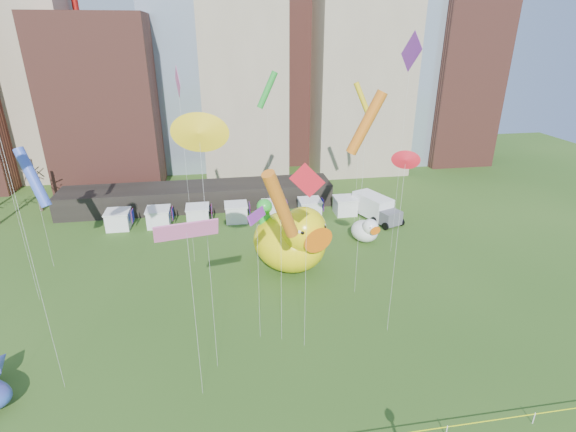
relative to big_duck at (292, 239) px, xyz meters
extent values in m
cube|color=gray|center=(-36.14, 39.91, 17.48)|extent=(14.00, 12.00, 42.00)
cube|color=brown|center=(-24.14, 33.91, 9.48)|extent=(16.00, 14.00, 26.00)
cube|color=#8C9EB2|center=(-12.14, 41.91, 23.98)|extent=(12.00, 12.00, 55.00)
cube|color=gray|center=(-2.14, 37.91, 13.48)|extent=(14.00, 14.00, 34.00)
cube|color=gray|center=(17.86, 35.91, 11.48)|extent=(16.00, 14.00, 30.00)
cube|color=#8C9EB2|center=(27.86, 39.91, 20.48)|extent=(14.00, 12.00, 48.00)
cube|color=brown|center=(37.86, 37.91, 14.48)|extent=(12.00, 12.00, 36.00)
cube|color=black|center=(-10.14, 19.91, -1.92)|extent=(38.00, 6.00, 3.20)
cube|color=white|center=(-20.14, 13.91, -2.42)|extent=(2.80, 2.80, 2.20)
cube|color=red|center=(-18.34, 13.91, -1.92)|extent=(0.08, 1.40, 1.60)
cube|color=white|center=(-15.14, 13.91, -2.42)|extent=(2.80, 2.80, 2.20)
cube|color=red|center=(-13.34, 13.91, -1.92)|extent=(0.08, 1.40, 1.60)
cube|color=white|center=(-10.14, 13.91, -2.42)|extent=(2.80, 2.80, 2.20)
cube|color=red|center=(-8.34, 13.91, -1.92)|extent=(0.08, 1.40, 1.60)
cube|color=white|center=(-5.14, 13.91, -2.42)|extent=(2.80, 2.80, 2.20)
cube|color=red|center=(-3.34, 13.91, -1.92)|extent=(0.08, 1.40, 1.60)
cube|color=white|center=(-0.14, 13.91, -2.42)|extent=(2.80, 2.80, 2.20)
cube|color=red|center=(1.66, 13.91, -1.92)|extent=(0.08, 1.40, 1.60)
cube|color=white|center=(4.86, 13.91, -2.42)|extent=(2.80, 2.80, 2.20)
cube|color=red|center=(6.66, 13.91, -1.92)|extent=(0.08, 1.40, 1.60)
cube|color=white|center=(9.86, 13.91, -2.42)|extent=(2.80, 2.80, 2.20)
cube|color=red|center=(11.66, 13.91, -1.92)|extent=(0.08, 1.40, 1.60)
cylinder|color=#382B21|center=(-32.14, 21.91, 0.23)|extent=(0.44, 0.44, 7.50)
cylinder|color=white|center=(5.86, -22.09, -3.07)|extent=(0.06, 0.06, 0.90)
cylinder|color=white|center=(11.86, -22.09, -3.07)|extent=(0.06, 0.06, 0.90)
ellipsoid|color=yellow|center=(-0.22, 0.54, -0.52)|extent=(9.97, 10.65, 5.99)
ellipsoid|color=yellow|center=(-1.50, 3.60, -0.68)|extent=(2.43, 2.19, 2.43)
sphere|color=yellow|center=(0.81, -1.93, 1.89)|extent=(5.89, 5.89, 4.51)
cone|color=orange|center=(1.54, -3.70, 1.74)|extent=(3.07, 2.82, 2.48)
sphere|color=white|center=(0.14, -3.56, 2.49)|extent=(0.81, 0.81, 0.81)
sphere|color=white|center=(2.43, -2.60, 2.49)|extent=(0.81, 0.81, 0.81)
sphere|color=black|center=(0.29, -3.91, 2.49)|extent=(0.41, 0.41, 0.41)
sphere|color=black|center=(2.57, -2.96, 2.49)|extent=(0.41, 0.41, 0.41)
ellipsoid|color=white|center=(9.74, 5.30, -2.26)|extent=(3.85, 4.23, 2.52)
ellipsoid|color=white|center=(9.39, 6.65, -2.32)|extent=(0.97, 0.84, 1.02)
sphere|color=white|center=(10.02, 4.21, -1.24)|extent=(2.31, 2.31, 1.90)
cone|color=orange|center=(10.22, 3.43, -1.31)|extent=(1.22, 1.09, 1.04)
sphere|color=white|center=(9.64, 3.58, -0.99)|extent=(0.34, 0.34, 0.34)
sphere|color=white|center=(10.65, 3.84, -0.99)|extent=(0.34, 0.34, 0.34)
sphere|color=black|center=(9.68, 3.42, -0.99)|extent=(0.17, 0.17, 0.17)
sphere|color=black|center=(10.69, 3.68, -0.99)|extent=(0.17, 0.17, 0.17)
cylinder|color=silver|center=(-2.63, 1.53, -0.97)|extent=(0.03, 0.03, 5.10)
ellipsoid|color=green|center=(-2.63, 1.53, 1.58)|extent=(1.43, 1.27, 3.14)
sphere|color=green|center=(-2.63, 1.38, 3.26)|extent=(1.93, 1.93, 1.60)
cone|color=green|center=(-2.63, 0.66, 3.18)|extent=(0.78, 1.10, 0.56)
sphere|color=green|center=(-2.63, 1.58, -0.22)|extent=(1.12, 1.12, 1.12)
cylinder|color=silver|center=(-0.02, 1.72, -1.90)|extent=(0.03, 0.03, 3.24)
ellipsoid|color=#633CB5|center=(-0.02, 1.72, -0.28)|extent=(1.13, 1.04, 2.32)
sphere|color=#633CB5|center=(-0.02, 1.57, 0.97)|extent=(1.55, 1.55, 1.19)
cone|color=#633CB5|center=(-0.02, 1.03, 0.91)|extent=(0.67, 0.84, 0.42)
sphere|color=#633CB5|center=(-0.02, 1.77, -1.61)|extent=(0.83, 0.83, 0.83)
cube|color=white|center=(13.14, 12.21, -1.80)|extent=(4.49, 6.12, 2.76)
cube|color=#595960|center=(14.44, 8.91, -2.36)|extent=(3.10, 2.78, 1.77)
cylinder|color=black|center=(12.59, 9.85, -3.02)|extent=(0.62, 1.03, 1.00)
cylinder|color=black|center=(15.16, 10.86, -3.02)|extent=(0.62, 1.03, 1.00)
cylinder|color=black|center=(11.21, 13.35, -3.02)|extent=(0.62, 1.03, 1.00)
cylinder|color=black|center=(13.78, 14.36, -3.02)|extent=(0.62, 1.03, 1.00)
cylinder|color=silver|center=(6.16, -11.52, 3.89)|extent=(0.02, 0.02, 14.81)
cone|color=red|center=(6.16, -11.52, 11.29)|extent=(1.30, 0.76, 1.37)
cylinder|color=silver|center=(-10.31, 3.38, 5.98)|extent=(0.02, 0.02, 19.00)
cube|color=pink|center=(-10.31, 3.38, 15.48)|extent=(0.64, 2.84, 2.89)
cylinder|color=silver|center=(9.97, 10.04, 4.57)|extent=(0.02, 0.02, 16.17)
cylinder|color=yellow|center=(9.97, 10.04, 12.65)|extent=(2.28, 1.37, 3.74)
cylinder|color=silver|center=(-24.57, -1.74, 5.52)|extent=(0.02, 0.02, 18.07)
cylinder|color=silver|center=(-2.82, -11.21, 2.38)|extent=(0.02, 0.02, 11.80)
cylinder|color=orange|center=(-2.82, -11.21, 8.28)|extent=(3.25, 2.85, 5.73)
cylinder|color=silver|center=(11.87, 2.04, 7.25)|extent=(0.02, 0.02, 21.54)
cube|color=purple|center=(11.87, 2.04, 18.02)|extent=(0.44, 3.77, 3.79)
cylinder|color=silver|center=(-1.14, -12.26, 3.44)|extent=(0.02, 0.02, 13.91)
cube|color=red|center=(-1.14, -12.26, 10.40)|extent=(2.49, 0.27, 2.50)
cylinder|color=silver|center=(-9.13, -16.06, 2.73)|extent=(0.02, 0.02, 12.50)
cube|color=pink|center=(-9.13, -16.06, 8.99)|extent=(3.77, 1.19, 1.14)
cylinder|color=silver|center=(-18.80, -13.88, 6.72)|extent=(0.02, 0.02, 20.48)
cylinder|color=silver|center=(-1.40, 7.80, 5.27)|extent=(0.02, 0.02, 17.58)
cylinder|color=green|center=(-1.40, 7.80, 14.06)|extent=(2.34, 0.70, 3.97)
cylinder|color=silver|center=(-8.06, -13.55, 5.32)|extent=(0.02, 0.02, 17.67)
cone|color=yellow|center=(-8.06, -13.55, 14.15)|extent=(2.42, 0.85, 2.41)
cylinder|color=silver|center=(-25.25, 4.65, 1.49)|extent=(0.02, 0.02, 10.02)
cylinder|color=blue|center=(-25.25, 4.65, 6.50)|extent=(3.40, 2.99, 6.01)
cylinder|color=silver|center=(5.23, -5.35, 4.64)|extent=(0.02, 0.02, 16.31)
cylinder|color=orange|center=(5.23, -5.35, 12.80)|extent=(3.24, 1.22, 5.39)
cylinder|color=silver|center=(-4.52, -10.59, 1.91)|extent=(0.02, 0.02, 10.85)
cube|color=purple|center=(-4.52, -10.59, 7.33)|extent=(1.55, 2.14, 0.72)
camera|label=1|loc=(-7.00, -39.70, 19.60)|focal=27.00mm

